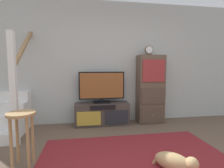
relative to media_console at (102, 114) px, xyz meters
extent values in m
cube|color=#B2B7B2|center=(0.30, 0.27, 1.11)|extent=(6.40, 0.12, 2.70)
cube|color=maroon|center=(0.30, -1.59, -0.23)|extent=(2.60, 1.80, 0.01)
cube|color=#423833|center=(0.00, 0.01, 0.00)|extent=(1.16, 0.36, 0.48)
cube|color=#B79333|center=(-0.29, -0.18, -0.04)|extent=(0.49, 0.02, 0.29)
cube|color=#232328|center=(0.29, -0.18, -0.04)|extent=(0.49, 0.02, 0.29)
cube|color=black|center=(0.00, -0.18, 0.18)|extent=(0.52, 0.02, 0.09)
cube|color=black|center=(0.00, 0.03, 0.25)|extent=(0.36, 0.22, 0.02)
cylinder|color=black|center=(0.00, 0.03, 0.29)|extent=(0.05, 0.05, 0.06)
cube|color=black|center=(0.00, 0.03, 0.62)|extent=(0.98, 0.05, 0.59)
cube|color=brown|center=(0.00, 0.00, 0.62)|extent=(0.93, 0.01, 0.54)
cube|color=brown|center=(1.10, 0.02, 0.52)|extent=(0.58, 0.34, 1.52)
cube|color=#4E3C2F|center=(1.10, -0.16, -0.03)|extent=(0.53, 0.02, 0.35)
sphere|color=olive|center=(1.10, -0.18, -0.03)|extent=(0.03, 0.03, 0.03)
cube|color=#4E3C2F|center=(1.10, -0.16, 0.39)|extent=(0.53, 0.02, 0.35)
sphere|color=olive|center=(1.10, -0.18, 0.39)|extent=(0.03, 0.03, 0.03)
cube|color=maroon|center=(1.10, -0.16, 0.94)|extent=(0.49, 0.02, 0.48)
cube|color=#4C3823|center=(1.04, 0.00, 1.29)|extent=(0.11, 0.08, 0.02)
cylinder|color=brown|center=(1.04, 0.00, 1.39)|extent=(0.18, 0.04, 0.18)
cylinder|color=silver|center=(1.04, -0.03, 1.39)|extent=(0.15, 0.01, 0.15)
cube|color=white|center=(-1.95, -0.14, 0.05)|extent=(0.90, 0.26, 0.57)
cube|color=white|center=(-1.95, 0.12, 0.14)|extent=(0.90, 0.26, 0.76)
cube|color=white|center=(-1.95, 0.38, 0.24)|extent=(0.90, 0.26, 0.95)
cube|color=white|center=(-1.45, -0.79, 0.66)|extent=(0.09, 0.09, 1.80)
cube|color=#9E7547|center=(-1.45, -0.14, 1.46)|extent=(0.06, 1.33, 0.99)
cylinder|color=#A37A4C|center=(-1.23, -1.51, 0.09)|extent=(0.04, 0.04, 0.66)
cylinder|color=#A37A4C|center=(-1.04, -1.51, 0.09)|extent=(0.04, 0.04, 0.66)
cylinder|color=#A37A4C|center=(-1.23, -1.32, 0.09)|extent=(0.04, 0.04, 0.66)
cylinder|color=#A37A4C|center=(-1.04, -1.32, 0.09)|extent=(0.04, 0.04, 0.66)
cylinder|color=#A37A4C|center=(-1.14, -1.41, 0.44)|extent=(0.34, 0.34, 0.03)
ellipsoid|color=tan|center=(0.68, -1.79, -0.13)|extent=(0.46, 0.44, 0.22)
sphere|color=tan|center=(0.83, -1.93, -0.08)|extent=(0.15, 0.15, 0.15)
cylinder|color=tan|center=(0.52, -1.65, -0.16)|extent=(0.10, 0.09, 0.16)
camera|label=1|loc=(-0.35, -3.59, 1.00)|focal=27.05mm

